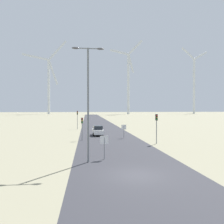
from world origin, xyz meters
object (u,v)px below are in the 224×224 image
at_px(car_approaching, 98,131).
at_px(wind_turbine_left, 49,80).
at_px(streetlamp, 88,91).
at_px(traffic_light_post_near_right, 157,122).
at_px(traffic_light_post_near_left, 82,124).
at_px(wind_turbine_center, 128,79).
at_px(traffic_light_post_mid_left, 77,116).
at_px(wind_turbine_right, 194,81).
at_px(stop_sign_near, 104,143).
at_px(stop_sign_far, 124,129).

bearing_deg(car_approaching, wind_turbine_left, 102.43).
height_order(streetlamp, traffic_light_post_near_right, streetlamp).
height_order(streetlamp, wind_turbine_left, wind_turbine_left).
height_order(streetlamp, car_approaching, streetlamp).
bearing_deg(traffic_light_post_near_left, wind_turbine_center, 76.51).
relative_size(streetlamp, car_approaching, 2.54).
height_order(traffic_light_post_near_right, wind_turbine_left, wind_turbine_left).
relative_size(traffic_light_post_mid_left, car_approaching, 1.05).
relative_size(traffic_light_post_near_right, traffic_light_post_mid_left, 0.95).
distance_m(streetlamp, wind_turbine_right, 218.55).
bearing_deg(wind_turbine_right, wind_turbine_left, -179.28).
xyz_separation_m(stop_sign_near, wind_turbine_center, (35.83, 172.62, 30.47)).
distance_m(wind_turbine_left, wind_turbine_center, 73.34).
bearing_deg(traffic_light_post_mid_left, stop_sign_near, -83.04).
relative_size(traffic_light_post_mid_left, wind_turbine_right, 0.07).
height_order(stop_sign_far, wind_turbine_center, wind_turbine_center).
bearing_deg(traffic_light_post_near_right, traffic_light_post_near_left, 156.26).
height_order(streetlamp, wind_turbine_right, wind_turbine_right).
distance_m(streetlamp, stop_sign_far, 17.79).
distance_m(stop_sign_far, traffic_light_post_near_left, 7.26).
bearing_deg(wind_turbine_center, traffic_light_post_mid_left, -105.83).
relative_size(stop_sign_far, wind_turbine_right, 0.03).
height_order(wind_turbine_left, wind_turbine_right, wind_turbine_left).
distance_m(traffic_light_post_near_right, car_approaching, 13.30).
bearing_deg(traffic_light_post_near_right, stop_sign_far, 119.29).
distance_m(wind_turbine_left, wind_turbine_right, 142.35).
height_order(stop_sign_near, stop_sign_far, stop_sign_near).
xyz_separation_m(car_approaching, wind_turbine_right, (105.63, 168.32, 31.92)).
bearing_deg(streetlamp, wind_turbine_right, 60.28).
bearing_deg(stop_sign_near, traffic_light_post_near_left, 100.47).
xyz_separation_m(car_approaching, wind_turbine_center, (35.48, 153.52, 31.18)).
height_order(traffic_light_post_near_left, wind_turbine_right, wind_turbine_right).
relative_size(stop_sign_near, traffic_light_post_near_left, 0.65).
height_order(streetlamp, stop_sign_near, streetlamp).
height_order(traffic_light_post_mid_left, car_approaching, traffic_light_post_mid_left).
xyz_separation_m(traffic_light_post_near_right, wind_turbine_right, (97.87, 178.89, 29.75)).
relative_size(stop_sign_near, wind_turbine_center, 0.04).
xyz_separation_m(traffic_light_post_near_left, car_approaching, (2.78, 5.93, -1.71)).
xyz_separation_m(streetlamp, traffic_light_post_near_left, (-0.85, 14.18, -3.98)).
height_order(stop_sign_far, traffic_light_post_near_left, traffic_light_post_near_left).
bearing_deg(wind_turbine_right, streetlamp, -119.72).
height_order(stop_sign_near, wind_turbine_center, wind_turbine_center).
relative_size(streetlamp, traffic_light_post_near_left, 2.98).
xyz_separation_m(traffic_light_post_near_right, wind_turbine_left, (-44.46, 177.09, 28.09)).
bearing_deg(stop_sign_near, car_approaching, 88.95).
bearing_deg(traffic_light_post_mid_left, stop_sign_far, -64.04).
bearing_deg(stop_sign_far, traffic_light_post_mid_left, 115.96).
bearing_deg(car_approaching, traffic_light_post_near_left, -115.14).
distance_m(stop_sign_near, stop_sign_far, 15.60).
bearing_deg(traffic_light_post_near_left, stop_sign_far, 14.16).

